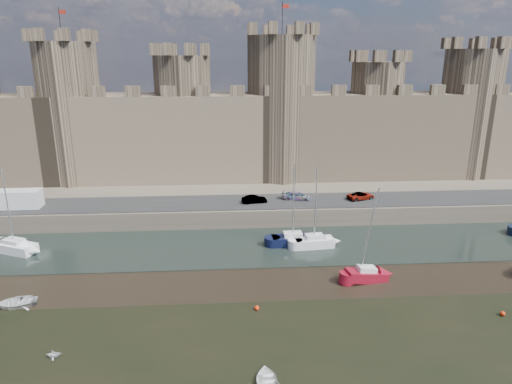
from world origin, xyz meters
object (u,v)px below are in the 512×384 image
(car_2, at_px, (297,196))
(car_3, at_px, (361,196))
(sailboat_2, at_px, (314,241))
(van, at_px, (19,199))
(sailboat_1, at_px, (293,239))
(sailboat_0, at_px, (14,246))
(car_0, at_px, (16,205))
(sailboat_4, at_px, (366,274))
(car_1, at_px, (254,199))

(car_2, distance_m, car_3, 9.30)
(sailboat_2, bearing_deg, car_2, 86.78)
(van, relative_size, sailboat_1, 0.57)
(van, relative_size, sailboat_0, 0.57)
(car_2, bearing_deg, car_0, 104.79)
(car_2, bearing_deg, sailboat_0, 118.94)
(sailboat_0, relative_size, sailboat_2, 0.99)
(car_3, bearing_deg, sailboat_2, 121.79)
(sailboat_0, bearing_deg, car_0, 133.44)
(sailboat_2, bearing_deg, sailboat_1, 155.19)
(sailboat_2, relative_size, sailboat_4, 1.01)
(van, bearing_deg, car_0, -135.09)
(van, height_order, sailboat_2, sailboat_2)
(car_1, distance_m, car_2, 6.30)
(car_3, relative_size, van, 0.70)
(car_0, distance_m, sailboat_1, 37.73)
(car_0, bearing_deg, sailboat_2, -100.07)
(sailboat_2, bearing_deg, van, 159.62)
(car_1, xyz_separation_m, sailboat_1, (4.15, -9.25, -2.28))
(car_2, distance_m, van, 38.32)
(car_1, height_order, car_3, car_1)
(sailboat_4, bearing_deg, van, 146.98)
(sailboat_2, xyz_separation_m, sailboat_4, (3.81, -8.83, -0.07))
(car_1, bearing_deg, sailboat_1, -164.96)
(van, height_order, sailboat_0, sailboat_0)
(sailboat_2, bearing_deg, car_3, 45.30)
(car_0, distance_m, car_2, 38.65)
(car_1, bearing_deg, sailboat_4, -160.17)
(sailboat_0, bearing_deg, car_2, 39.80)
(sailboat_0, distance_m, sailboat_2, 35.90)
(sailboat_0, bearing_deg, car_3, 36.08)
(car_1, relative_size, van, 0.60)
(car_3, height_order, sailboat_2, sailboat_2)
(car_1, xyz_separation_m, sailboat_4, (10.49, -18.95, -2.33))
(sailboat_2, bearing_deg, sailboat_0, 172.84)
(van, xyz_separation_m, sailboat_0, (2.89, -9.24, -2.97))
(sailboat_0, bearing_deg, sailboat_1, 23.46)
(car_0, height_order, car_1, car_0)
(sailboat_4, bearing_deg, car_3, 66.79)
(car_1, distance_m, sailboat_2, 12.34)
(sailboat_0, relative_size, sailboat_4, 1.00)
(car_0, distance_m, sailboat_2, 40.39)
(van, distance_m, sailboat_2, 40.20)
(car_2, xyz_separation_m, sailboat_0, (-35.41, -10.31, -2.31))
(car_1, distance_m, sailboat_0, 30.71)
(sailboat_4, bearing_deg, car_0, 147.52)
(car_2, xyz_separation_m, car_3, (9.29, -0.39, -0.04))
(car_2, relative_size, sailboat_1, 0.41)
(car_0, bearing_deg, van, -40.47)
(car_1, xyz_separation_m, sailboat_2, (6.68, -10.13, -2.26))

